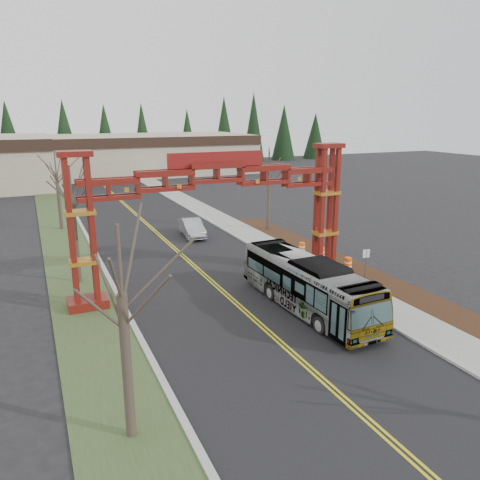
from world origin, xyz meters
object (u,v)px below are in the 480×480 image
gateway_arch (217,195)px  retail_building_east (146,154)px  street_sign (366,258)px  barrel_south (348,264)px  barrel_mid (321,254)px  bare_tree_median_near (122,295)px  bare_tree_median_far (56,174)px  bare_tree_right_far (269,174)px  transit_bus (307,284)px  silver_sedan (192,228)px  bare_tree_median_mid (72,198)px  barrel_north (302,248)px

gateway_arch → retail_building_east: gateway_arch is taller
street_sign → barrel_south: street_sign is taller
barrel_mid → retail_building_east: bearing=89.4°
bare_tree_median_near → bare_tree_median_far: bare_tree_median_near is taller
gateway_arch → bare_tree_right_far: bearing=50.9°
gateway_arch → bare_tree_median_far: (-8.00, 20.66, -0.61)m
gateway_arch → retail_building_east: size_ratio=0.48×
street_sign → barrel_mid: street_sign is taller
transit_bus → barrel_mid: size_ratio=11.41×
silver_sedan → bare_tree_median_mid: bare_tree_median_mid is taller
gateway_arch → barrel_south: bearing=-4.0°
retail_building_east → bare_tree_right_far: 49.69m
bare_tree_median_mid → bare_tree_median_far: size_ratio=1.03×
bare_tree_median_mid → barrel_south: size_ratio=7.88×
transit_bus → barrel_north: 11.15m
retail_building_east → barrel_south: retail_building_east is taller
bare_tree_median_far → barrel_south: 28.11m
transit_bus → silver_sedan: 18.36m
transit_bus → street_sign: bearing=21.3°
bare_tree_median_mid → barrel_north: (16.90, -0.28, -5.20)m
transit_bus → gateway_arch: bearing=120.3°
bare_tree_median_near → bare_tree_right_far: (18.00, 24.42, 0.15)m
street_sign → barrel_mid: 4.97m
retail_building_east → street_sign: 64.55m
barrel_mid → gateway_arch: bearing=-166.2°
silver_sedan → barrel_north: bearing=-48.4°
bare_tree_median_near → gateway_arch: bearing=56.6°
retail_building_east → transit_bus: (-6.67, -67.23, -2.00)m
bare_tree_median_mid → barrel_mid: size_ratio=8.05×
street_sign → barrel_south: bearing=89.5°
silver_sedan → barrel_south: bearing=-57.0°
bare_tree_right_far → barrel_mid: bare_tree_right_far is taller
retail_building_east → bare_tree_median_mid: bare_tree_median_mid is taller
retail_building_east → bare_tree_median_far: size_ratio=5.09×
bare_tree_median_far → street_sign: (17.61, -23.23, -3.88)m
bare_tree_right_far → barrel_mid: size_ratio=7.94×
gateway_arch → transit_bus: (3.33, -5.27, -4.47)m
barrel_mid → transit_bus: bearing=-128.5°
gateway_arch → bare_tree_right_far: gateway_arch is taller
barrel_south → gateway_arch: bearing=176.0°
bare_tree_median_far → barrel_north: bare_tree_median_far is taller
silver_sedan → barrel_mid: size_ratio=4.99×
retail_building_east → barrel_south: (-0.37, -62.63, -3.02)m
bare_tree_median_near → barrel_mid: bare_tree_median_near is taller
transit_bus → bare_tree_median_near: size_ratio=1.45×
retail_building_east → barrel_mid: 59.74m
gateway_arch → barrel_south: size_ratio=18.66×
retail_building_east → transit_bus: 67.59m
silver_sedan → gateway_arch: bearing=-95.4°
gateway_arch → street_sign: gateway_arch is taller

